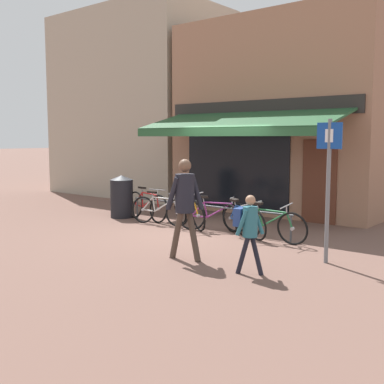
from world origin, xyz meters
TOP-DOWN VIEW (x-y plane):
  - ground_plane at (0.00, 0.00)m, footprint 160.00×160.00m
  - shop_front at (-0.16, 4.39)m, footprint 6.11×4.80m
  - neighbour_building at (-6.59, 4.91)m, footprint 6.35×4.00m
  - bike_rack_rail at (-0.11, 0.52)m, footprint 4.61×0.04m
  - bicycle_red at (-2.00, 0.49)m, footprint 1.76×0.52m
  - bicycle_silver at (-1.29, 0.24)m, footprint 1.69×0.55m
  - bicycle_orange at (-0.52, 0.42)m, footprint 1.70×1.00m
  - bicycle_purple at (0.23, 0.43)m, footprint 1.60×0.85m
  - bicycle_blue at (1.08, 0.34)m, footprint 1.61×0.86m
  - bicycle_green at (1.81, 0.20)m, footprint 1.73×0.52m
  - pedestrian_adult at (1.40, -2.00)m, footprint 0.64×0.44m
  - pedestrian_child at (2.74, -2.06)m, footprint 0.47×0.39m
  - litter_bin at (-2.83, 0.40)m, footprint 0.62×0.62m
  - parking_sign at (3.41, -0.64)m, footprint 0.44×0.07m

SIDE VIEW (x-z plane):
  - ground_plane at x=0.00m, z-range 0.00..0.00m
  - bicycle_blue at x=1.08m, z-range -0.06..0.77m
  - bicycle_purple at x=0.23m, z-range -0.04..0.77m
  - bicycle_silver at x=-1.29m, z-range -0.05..0.78m
  - bicycle_green at x=1.81m, z-range -0.05..0.78m
  - bicycle_red at x=-2.00m, z-range -0.06..0.82m
  - bicycle_orange at x=-0.52m, z-range -0.06..0.84m
  - bike_rack_rail at x=-0.11m, z-range 0.20..0.77m
  - litter_bin at x=-2.83m, z-range 0.00..1.14m
  - pedestrian_child at x=2.74m, z-range 0.16..1.43m
  - pedestrian_adult at x=1.40m, z-range 0.20..1.99m
  - parking_sign at x=3.41m, z-range 0.27..2.73m
  - shop_front at x=-0.16m, z-range -0.01..5.50m
  - neighbour_building at x=-6.59m, z-range 0.00..6.74m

